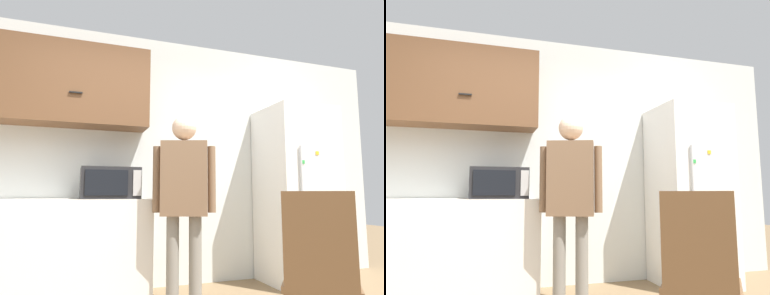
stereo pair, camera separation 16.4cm
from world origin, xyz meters
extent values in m
cube|color=silver|center=(0.00, 1.98, 1.35)|extent=(6.00, 0.06, 2.70)
cube|color=silver|center=(-1.12, 1.66, 0.46)|extent=(2.17, 0.60, 0.92)
cube|color=brown|center=(-1.12, 1.78, 2.03)|extent=(2.17, 0.34, 0.80)
cube|color=black|center=(-0.74, 1.60, 1.91)|extent=(0.12, 0.01, 0.01)
cube|color=#232326|center=(-0.40, 1.59, 1.06)|extent=(0.52, 0.42, 0.28)
cube|color=black|center=(-0.45, 1.38, 1.06)|extent=(0.36, 0.01, 0.22)
cube|color=#B2B2B2|center=(-0.18, 1.38, 1.06)|extent=(0.07, 0.01, 0.23)
cylinder|color=gray|center=(0.10, 1.22, 0.39)|extent=(0.11, 0.11, 0.78)
cylinder|color=gray|center=(0.28, 1.15, 0.39)|extent=(0.11, 0.11, 0.78)
cube|color=brown|center=(0.19, 1.19, 1.10)|extent=(0.45, 0.34, 0.64)
sphere|color=beige|center=(0.19, 1.19, 1.55)|extent=(0.22, 0.22, 0.22)
cylinder|color=brown|center=(-0.03, 1.27, 1.10)|extent=(0.07, 0.07, 0.58)
cylinder|color=brown|center=(0.42, 1.10, 1.10)|extent=(0.07, 0.07, 0.58)
cube|color=white|center=(1.66, 1.60, 0.96)|extent=(0.74, 0.70, 1.93)
cylinder|color=silver|center=(1.46, 1.23, 1.12)|extent=(0.02, 0.02, 0.68)
cube|color=yellow|center=(1.67, 1.24, 1.39)|extent=(0.04, 0.01, 0.04)
cube|color=green|center=(1.49, 1.24, 1.29)|extent=(0.04, 0.01, 0.04)
cube|color=brown|center=(0.71, 0.10, 0.43)|extent=(0.60, 0.60, 0.04)
cube|color=brown|center=(0.59, -0.05, 0.72)|extent=(0.33, 0.28, 0.54)
camera|label=1|loc=(-0.73, -1.67, 0.97)|focal=32.00mm
camera|label=2|loc=(-0.58, -1.72, 0.97)|focal=32.00mm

